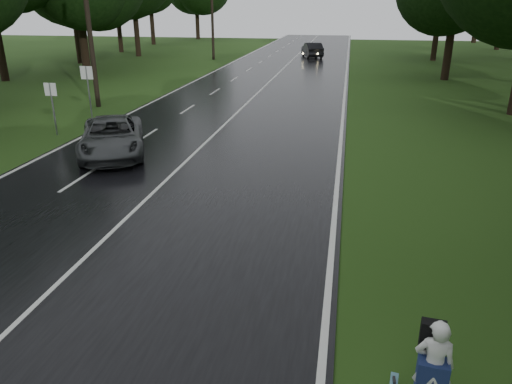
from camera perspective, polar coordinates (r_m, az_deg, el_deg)
ground at (r=10.34m, az=-27.72°, el=-15.02°), size 160.00×160.00×0.00m
road at (r=27.52m, az=-2.07°, el=9.48°), size 12.00×140.00×0.04m
lane_center at (r=27.52m, az=-2.07°, el=9.53°), size 0.12×140.00×0.01m
grey_car at (r=20.16m, az=-16.67°, el=6.28°), size 4.25×5.68×1.43m
far_car at (r=56.47m, az=6.65°, el=16.36°), size 2.91×5.11×1.59m
hitchhiker at (r=7.95m, az=20.17°, el=-19.03°), size 0.62×0.57×1.59m
utility_pole_mid at (r=30.48m, az=-18.11°, el=9.59°), size 1.80×0.28×9.56m
utility_pole_far at (r=54.38m, az=-5.03°, el=15.34°), size 1.80×0.28×10.69m
road_sign_a at (r=24.39m, az=-22.44°, el=6.25°), size 0.57×0.10×2.39m
road_sign_b at (r=27.13m, az=-18.78°, el=8.14°), size 0.66×0.10×2.74m
tree_left_e at (r=45.72m, az=-19.30°, el=13.11°), size 8.59×8.59×13.42m
tree_left_f at (r=59.25m, az=-13.70°, el=15.34°), size 10.14×10.14×15.84m
tree_right_d at (r=30.37m, az=28.04°, el=8.10°), size 9.06×9.06×14.16m
tree_right_e at (r=42.33m, az=21.37°, el=12.26°), size 7.98×7.98×12.46m
tree_right_f at (r=56.51m, az=20.18°, el=14.39°), size 9.42×9.42×14.72m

